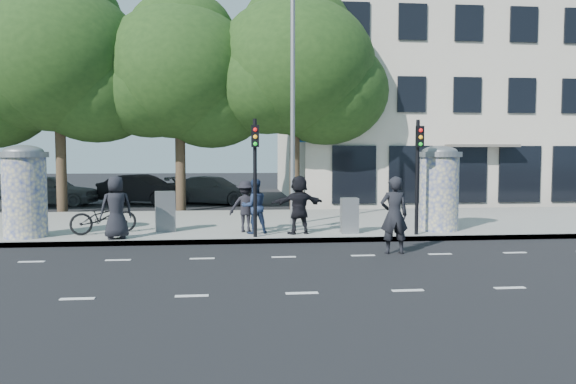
{
  "coord_description": "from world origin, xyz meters",
  "views": [
    {
      "loc": [
        -1.27,
        -12.27,
        2.58
      ],
      "look_at": [
        0.32,
        3.5,
        1.47
      ],
      "focal_mm": 35.0,
      "sensor_mm": 36.0,
      "label": 1
    }
  ],
  "objects": [
    {
      "name": "ped_f",
      "position": [
        0.73,
        4.33,
        1.03
      ],
      "size": [
        1.73,
        0.97,
        1.76
      ],
      "primitive_type": "imported",
      "rotation": [
        0.0,
        0.0,
        3.39
      ],
      "color": "black",
      "rests_on": "sidewalk"
    },
    {
      "name": "lane_dash_far",
      "position": [
        0.0,
        1.4,
        0.0
      ],
      "size": [
        32.0,
        0.12,
        0.01
      ],
      "primitive_type": "cube",
      "color": "silver",
      "rests_on": "ground"
    },
    {
      "name": "ad_column_left",
      "position": [
        -7.2,
        4.5,
        1.54
      ],
      "size": [
        1.36,
        1.36,
        2.65
      ],
      "color": "beige",
      "rests_on": "sidewalk"
    },
    {
      "name": "bicycle",
      "position": [
        -5.1,
        4.92,
        0.66
      ],
      "size": [
        1.45,
        2.06,
        1.03
      ],
      "primitive_type": "imported",
      "rotation": [
        0.0,
        0.0,
        2.01
      ],
      "color": "black",
      "rests_on": "sidewalk"
    },
    {
      "name": "cabinet_left",
      "position": [
        -3.32,
        5.26,
        0.77
      ],
      "size": [
        0.67,
        0.54,
        1.24
      ],
      "primitive_type": "cube",
      "rotation": [
        0.0,
        0.0,
        0.19
      ],
      "color": "#5E6062",
      "rests_on": "sidewalk"
    },
    {
      "name": "car_mid",
      "position": [
        -5.74,
        16.43,
        0.74
      ],
      "size": [
        3.28,
        4.72,
        1.48
      ],
      "primitive_type": "imported",
      "rotation": [
        0.0,
        0.0,
        1.14
      ],
      "color": "black",
      "rests_on": "ground"
    },
    {
      "name": "car_right",
      "position": [
        -2.15,
        16.21,
        0.69
      ],
      "size": [
        3.75,
        5.16,
        1.39
      ],
      "primitive_type": "imported",
      "rotation": [
        0.0,
        0.0,
        1.14
      ],
      "color": "#4E5055",
      "rests_on": "ground"
    },
    {
      "name": "car_left",
      "position": [
        -10.1,
        16.17,
        0.76
      ],
      "size": [
        2.24,
        4.61,
        1.52
      ],
      "primitive_type": "imported",
      "rotation": [
        0.0,
        0.0,
        1.47
      ],
      "color": "#53575A",
      "rests_on": "ground"
    },
    {
      "name": "ad_column_right",
      "position": [
        5.2,
        4.7,
        1.54
      ],
      "size": [
        1.36,
        1.36,
        2.65
      ],
      "color": "beige",
      "rests_on": "sidewalk"
    },
    {
      "name": "tree_near_left",
      "position": [
        -3.5,
        12.7,
        6.06
      ],
      "size": [
        6.8,
        6.8,
        8.97
      ],
      "color": "#38281C",
      "rests_on": "ground"
    },
    {
      "name": "ped_d",
      "position": [
        -0.84,
        4.89,
        0.94
      ],
      "size": [
        1.1,
        0.73,
        1.59
      ],
      "primitive_type": "imported",
      "rotation": [
        0.0,
        0.0,
        2.99
      ],
      "color": "black",
      "rests_on": "sidewalk"
    },
    {
      "name": "ground",
      "position": [
        0.0,
        0.0,
        0.0
      ],
      "size": [
        120.0,
        120.0,
        0.0
      ],
      "primitive_type": "plane",
      "color": "black",
      "rests_on": "ground"
    },
    {
      "name": "street_lamp",
      "position": [
        0.8,
        6.63,
        4.79
      ],
      "size": [
        0.25,
        0.93,
        8.0
      ],
      "color": "slate",
      "rests_on": "sidewalk"
    },
    {
      "name": "tree_mid_left",
      "position": [
        -8.5,
        12.5,
        6.5
      ],
      "size": [
        7.2,
        7.2,
        9.57
      ],
      "color": "#38281C",
      "rests_on": "ground"
    },
    {
      "name": "sidewalk",
      "position": [
        0.0,
        7.5,
        0.07
      ],
      "size": [
        40.0,
        8.0,
        0.15
      ],
      "primitive_type": "cube",
      "color": "gray",
      "rests_on": "ground"
    },
    {
      "name": "traffic_pole_far",
      "position": [
        4.2,
        3.79,
        2.23
      ],
      "size": [
        0.22,
        0.31,
        3.4
      ],
      "color": "black",
      "rests_on": "sidewalk"
    },
    {
      "name": "building",
      "position": [
        12.0,
        19.99,
        5.99
      ],
      "size": [
        20.3,
        15.85,
        12.0
      ],
      "color": "beige",
      "rests_on": "ground"
    },
    {
      "name": "ped_a",
      "position": [
        -4.51,
        3.85,
        1.05
      ],
      "size": [
        1.02,
        0.84,
        1.79
      ],
      "primitive_type": "imported",
      "rotation": [
        0.0,
        0.0,
        3.5
      ],
      "color": "black",
      "rests_on": "sidewalk"
    },
    {
      "name": "man_road",
      "position": [
        2.85,
        1.62,
        0.99
      ],
      "size": [
        0.73,
        0.49,
        1.98
      ],
      "primitive_type": "imported",
      "rotation": [
        0.0,
        0.0,
        3.12
      ],
      "color": "black",
      "rests_on": "ground"
    },
    {
      "name": "lane_dash_near",
      "position": [
        0.0,
        -2.2,
        0.0
      ],
      "size": [
        32.0,
        0.12,
        0.01
      ],
      "primitive_type": "cube",
      "color": "silver",
      "rests_on": "ground"
    },
    {
      "name": "ped_c",
      "position": [
        -0.6,
        4.52,
        0.97
      ],
      "size": [
        0.93,
        0.8,
        1.64
      ],
      "primitive_type": "imported",
      "rotation": [
        0.0,
        0.0,
        3.4
      ],
      "color": "#1E2C4B",
      "rests_on": "sidewalk"
    },
    {
      "name": "tree_center",
      "position": [
        1.5,
        12.3,
        6.31
      ],
      "size": [
        7.0,
        7.0,
        9.3
      ],
      "color": "#38281C",
      "rests_on": "ground"
    },
    {
      "name": "traffic_pole_near",
      "position": [
        -0.6,
        3.79,
        2.23
      ],
      "size": [
        0.22,
        0.31,
        3.4
      ],
      "color": "black",
      "rests_on": "sidewalk"
    },
    {
      "name": "curb",
      "position": [
        0.0,
        3.55,
        0.07
      ],
      "size": [
        40.0,
        0.1,
        0.16
      ],
      "primitive_type": "cube",
      "color": "slate",
      "rests_on": "ground"
    },
    {
      "name": "cabinet_right",
      "position": [
        2.27,
        4.32,
        0.68
      ],
      "size": [
        0.51,
        0.37,
        1.07
      ],
      "primitive_type": "cube",
      "rotation": [
        0.0,
        0.0,
        -0.0
      ],
      "color": "gray",
      "rests_on": "sidewalk"
    }
  ]
}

